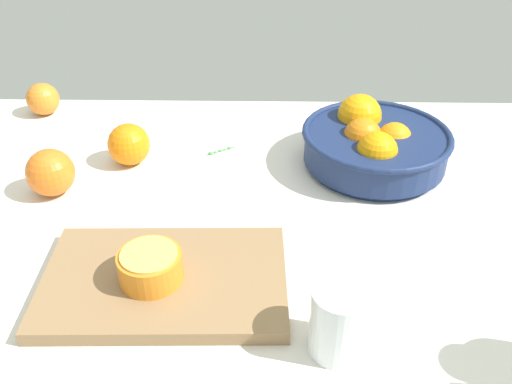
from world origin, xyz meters
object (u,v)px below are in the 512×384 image
object	(u,v)px
cutting_board	(163,281)
loose_orange_1	(42,99)
fruit_bowl	(373,144)
juice_glass	(336,324)
loose_orange_0	(49,173)
orange_half_0	(149,266)
loose_orange_2	(128,144)

from	to	relation	value
cutting_board	loose_orange_1	distance (cm)	64.77
fruit_bowl	juice_glass	distance (cm)	45.46
loose_orange_0	loose_orange_1	world-z (taller)	loose_orange_0
orange_half_0	loose_orange_1	distance (cm)	64.43
juice_glass	loose_orange_2	xyz separation A→B (cm)	(-34.57, 44.05, -0.28)
fruit_bowl	loose_orange_1	xyz separation A→B (cm)	(-69.30, 20.78, -1.08)
loose_orange_1	orange_half_0	bearing A→B (deg)	-58.55
fruit_bowl	loose_orange_2	world-z (taller)	fruit_bowl
loose_orange_1	fruit_bowl	bearing A→B (deg)	-16.69
loose_orange_0	orange_half_0	bearing A→B (deg)	-47.86
juice_glass	loose_orange_0	xyz separation A→B (cm)	(-45.92, 33.63, -0.10)
juice_glass	orange_half_0	distance (cm)	26.33
cutting_board	orange_half_0	world-z (taller)	orange_half_0
juice_glass	loose_orange_1	world-z (taller)	juice_glass
juice_glass	loose_orange_2	distance (cm)	56.00
juice_glass	loose_orange_1	xyz separation A→B (cm)	(-58.02, 64.82, -0.72)
fruit_bowl	loose_orange_0	world-z (taller)	fruit_bowl
juice_glass	loose_orange_2	world-z (taller)	juice_glass
fruit_bowl	cutting_board	distance (cm)	47.94
juice_glass	orange_half_0	world-z (taller)	juice_glass
cutting_board	orange_half_0	bearing A→B (deg)	-157.87
orange_half_0	loose_orange_1	xyz separation A→B (cm)	(-33.61, 54.96, -0.79)
orange_half_0	fruit_bowl	bearing A→B (deg)	43.77
loose_orange_2	loose_orange_1	bearing A→B (deg)	138.48
fruit_bowl	juice_glass	world-z (taller)	fruit_bowl
orange_half_0	juice_glass	bearing A→B (deg)	-21.99
juice_glass	orange_half_0	size ratio (longest dim) A/B	1.08
juice_glass	loose_orange_2	size ratio (longest dim) A/B	1.20
orange_half_0	loose_orange_2	size ratio (longest dim) A/B	1.11
cutting_board	loose_orange_0	distance (cm)	32.83
loose_orange_0	loose_orange_2	bearing A→B (deg)	42.57
loose_orange_0	juice_glass	bearing A→B (deg)	-36.22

